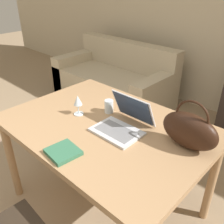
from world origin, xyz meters
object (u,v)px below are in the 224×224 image
object	(u,v)px
laptop	(125,120)
drinking_glass	(109,106)
handbag	(189,130)
couch	(114,81)
wine_glass	(78,102)

from	to	relation	value
laptop	drinking_glass	distance (m)	0.24
laptop	handbag	distance (m)	0.42
couch	laptop	world-z (taller)	laptop
drinking_glass	wine_glass	bearing A→B (deg)	-128.66
laptop	drinking_glass	bearing A→B (deg)	158.78
couch	drinking_glass	distance (m)	1.93
laptop	wine_glass	size ratio (longest dim) A/B	2.18
couch	laptop	size ratio (longest dim) A/B	5.36
wine_glass	handbag	size ratio (longest dim) A/B	0.44
laptop	wine_glass	xyz separation A→B (m)	(-0.36, -0.09, 0.04)
couch	wine_glass	world-z (taller)	wine_glass
couch	handbag	xyz separation A→B (m)	(1.86, -1.37, 0.61)
laptop	drinking_glass	world-z (taller)	laptop
drinking_glass	handbag	world-z (taller)	handbag
drinking_glass	couch	bearing A→B (deg)	131.60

